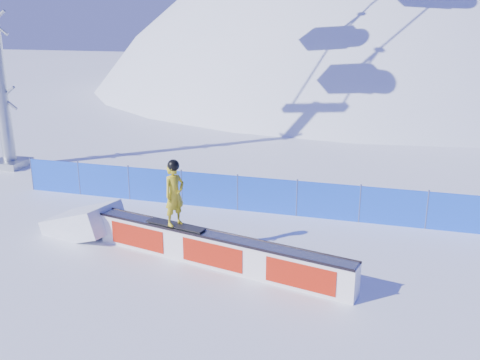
# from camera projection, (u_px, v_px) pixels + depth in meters

# --- Properties ---
(ground) EXTENTS (160.00, 160.00, 0.00)m
(ground) POSITION_uv_depth(u_px,v_px,m) (304.00, 283.00, 13.05)
(ground) COLOR white
(ground) RESTS_ON ground
(snow_hill) EXTENTS (64.00, 64.00, 64.00)m
(snow_hill) POSITION_uv_depth(u_px,v_px,m) (363.00, 254.00, 56.92)
(snow_hill) COLOR white
(snow_hill) RESTS_ON ground
(safety_fence) EXTENTS (22.05, 0.05, 1.30)m
(safety_fence) POSITION_uv_depth(u_px,v_px,m) (328.00, 201.00, 17.01)
(safety_fence) COLOR blue
(safety_fence) RESTS_ON ground
(rail_box) EXTENTS (7.38, 2.14, 0.89)m
(rail_box) POSITION_uv_depth(u_px,v_px,m) (217.00, 251.00, 13.80)
(rail_box) COLOR white
(rail_box) RESTS_ON ground
(snow_ramp) EXTENTS (2.54, 1.89, 1.42)m
(snow_ramp) POSITION_uv_depth(u_px,v_px,m) (85.00, 233.00, 16.07)
(snow_ramp) COLOR white
(snow_ramp) RESTS_ON ground
(snowboarder) EXTENTS (1.77, 0.74, 1.83)m
(snowboarder) POSITION_uv_depth(u_px,v_px,m) (174.00, 194.00, 13.99)
(snowboarder) COLOR black
(snowboarder) RESTS_ON rail_box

